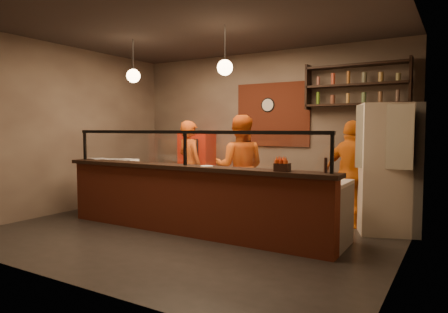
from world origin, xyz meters
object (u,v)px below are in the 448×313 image
Objects in this scene: wall_clock at (268,105)px; cook_left at (190,166)px; condiment_caddy at (282,167)px; pizza_dough at (250,175)px; cook_right at (352,174)px; pepper_mill at (326,165)px; fridge at (387,169)px; cook_mid at (240,168)px; red_cooler at (197,166)px.

wall_clock is 0.17× the size of cook_left.
pizza_dough is at bearing 141.54° from condiment_caddy.
cook_right is 9.19× the size of pepper_mill.
condiment_caddy is at bearing -62.04° from wall_clock.
cook_right is at bearing -26.57° from wall_clock.
fridge reaches higher than cook_right.
cook_mid is 1.94m from condiment_caddy.
fridge is 4.15m from red_cooler.
cook_mid is 9.83× the size of condiment_caddy.
cook_left reaches higher than pepper_mill.
fridge is at bearing 169.15° from cook_mid.
cook_mid is at bearing 128.50° from pizza_dough.
cook_left reaches higher than cook_right.
pizza_dough is at bearing 108.18° from cook_mid.
wall_clock reaches higher than fridge.
wall_clock reaches higher than condiment_caddy.
wall_clock is 2.50m from cook_right.
pizza_dough is at bearing 62.36° from cook_right.
wall_clock is 0.58× the size of pizza_dough.
pepper_mill is (-0.48, -1.65, 0.16)m from fridge.
cook_mid is at bearing -43.73° from red_cooler.
cook_left is at bearing -26.84° from cook_mid.
fridge is at bearing -22.70° from wall_clock.
cook_left is at bearing 163.99° from fridge.
cook_left is 3.41× the size of pizza_dough.
cook_right is 1.12× the size of red_cooler.
red_cooler is (-3.52, 0.67, -0.09)m from cook_right.
red_cooler is 8.22× the size of pepper_mill.
wall_clock reaches higher than cook_left.
condiment_caddy reaches higher than pizza_dough.
cook_mid is 1.06× the size of cook_right.
cook_left is at bearing 153.61° from pizza_dough.
fridge reaches higher than red_cooler.
fridge is at bearing 73.85° from pepper_mill.
cook_left is 9.37× the size of condiment_caddy.
wall_clock is 1.58× the size of pepper_mill.
wall_clock is 0.17× the size of cook_right.
wall_clock is 3.32m from condiment_caddy.
pizza_dough is (0.59, -0.74, -0.02)m from cook_mid.
cook_left is 9.27× the size of pepper_mill.
pepper_mill reaches higher than condiment_caddy.
cook_right reaches higher than condiment_caddy.
fridge is (2.50, -1.05, -1.10)m from wall_clock.
pizza_dough is at bearing -71.98° from wall_clock.
wall_clock reaches higher than cook_right.
pepper_mill is (1.90, -1.25, 0.23)m from cook_mid.
cook_right is 9.29× the size of condiment_caddy.
cook_mid is 2.29m from pepper_mill.
cook_left reaches higher than condiment_caddy.
condiment_caddy is (-1.01, -1.76, 0.12)m from fridge.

